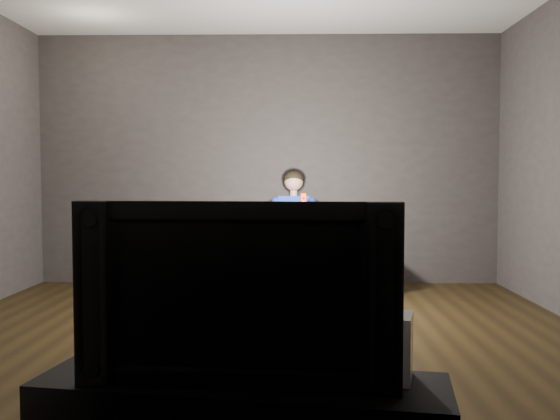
{
  "coord_description": "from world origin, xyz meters",
  "views": [
    {
      "loc": [
        0.27,
        -4.3,
        1.16
      ],
      "look_at": [
        0.15,
        1.55,
        0.85
      ],
      "focal_mm": 40.0,
      "sensor_mm": 36.0,
      "label": 1
    }
  ],
  "objects": [
    {
      "name": "front_wall",
      "position": [
        0.0,
        -2.5,
        1.35
      ],
      "size": [
        5.0,
        0.04,
        2.7
      ],
      "primitive_type": "cube",
      "color": "#342F2E",
      "rests_on": "ground"
    },
    {
      "name": "wii_remote_red",
      "position": [
        0.37,
        1.55,
        0.91
      ],
      "size": [
        0.06,
        0.08,
        0.19
      ],
      "color": "#E52F00",
      "rests_on": "child"
    },
    {
      "name": "sofa",
      "position": [
        0.06,
        2.05,
        0.25
      ],
      "size": [
        1.96,
        0.85,
        0.76
      ],
      "color": "black",
      "rests_on": "floor"
    },
    {
      "name": "child",
      "position": [
        0.28,
        2.01,
        0.7
      ],
      "size": [
        0.48,
        0.59,
        1.19
      ],
      "color": "black",
      "rests_on": "sofa"
    },
    {
      "name": "tv",
      "position": [
        0.1,
        -2.27,
        0.78
      ],
      "size": [
        1.04,
        0.21,
        0.59
      ],
      "primitive_type": "imported",
      "rotation": [
        0.0,
        0.0,
        -0.08
      ],
      "color": "black",
      "rests_on": "media_console"
    },
    {
      "name": "coffee_table",
      "position": [
        -0.04,
        1.11,
        0.37
      ],
      "size": [
        1.23,
        0.69,
        0.43
      ],
      "color": "black",
      "rests_on": "floor"
    },
    {
      "name": "back_wall",
      "position": [
        0.0,
        2.5,
        1.35
      ],
      "size": [
        5.0,
        0.04,
        2.7
      ],
      "primitive_type": "cube",
      "color": "#342F2E",
      "rests_on": "ground"
    },
    {
      "name": "floor",
      "position": [
        0.0,
        0.0,
        0.0
      ],
      "size": [
        5.0,
        5.0,
        0.0
      ],
      "primitive_type": "plane",
      "color": "black",
      "rests_on": "ground"
    },
    {
      "name": "wii_remote_black",
      "position": [
        -0.83,
        1.98,
        0.55
      ],
      "size": [
        0.07,
        0.16,
        0.03
      ],
      "color": "black",
      "rests_on": "sofa"
    },
    {
      "name": "nunchuk_white",
      "position": [
        0.2,
        1.56,
        0.87
      ],
      "size": [
        0.07,
        0.09,
        0.14
      ],
      "color": "silver",
      "rests_on": "child"
    },
    {
      "name": "wii_console",
      "position": [
        0.64,
        -2.27,
        0.6
      ],
      "size": [
        0.09,
        0.17,
        0.22
      ],
      "primitive_type": "cube",
      "rotation": [
        0.0,
        0.0,
        -0.24
      ],
      "color": "silver",
      "rests_on": "media_console"
    }
  ]
}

